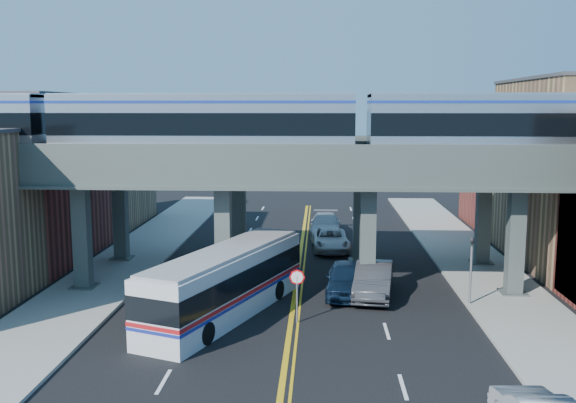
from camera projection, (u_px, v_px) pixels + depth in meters
name	position (u px, v px, depth m)	size (l,w,h in m)	color
ground	(288.00, 345.00, 27.97)	(120.00, 120.00, 0.00)	black
sidewalk_west	(105.00, 279.00, 38.42)	(5.00, 70.00, 0.16)	gray
sidewalk_east	(494.00, 284.00, 37.27)	(5.00, 70.00, 0.16)	gray
building_west_b	(30.00, 178.00, 43.91)	(8.00, 14.00, 11.00)	brown
building_west_c	(97.00, 179.00, 56.97)	(8.00, 10.00, 8.00)	#A37F54
building_east_c	(520.00, 175.00, 55.04)	(8.00, 10.00, 9.00)	brown
elevated_viaduct_near	(295.00, 178.00, 34.93)	(52.00, 3.60, 7.40)	#434E4C
elevated_viaduct_far	(299.00, 166.00, 41.85)	(52.00, 3.60, 7.40)	#434E4C
transit_train	(204.00, 124.00, 34.76)	(50.25, 3.15, 3.68)	black
stop_sign	(297.00, 287.00, 30.67)	(0.76, 0.09, 2.63)	slate
traffic_signal	(471.00, 263.00, 33.11)	(0.15, 0.18, 4.10)	slate
transit_bus	(226.00, 283.00, 31.85)	(7.00, 12.43, 3.16)	silver
car_lane_a	(346.00, 279.00, 35.37)	(2.14, 5.33, 1.81)	#0E1F36
car_lane_b	(374.00, 280.00, 35.06)	(1.96, 5.62, 1.85)	#313033
car_lane_c	(330.00, 240.00, 46.53)	(2.55, 5.53, 1.54)	silver
car_lane_d	(325.00, 225.00, 51.88)	(2.42, 5.95, 1.73)	#A9AAAE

